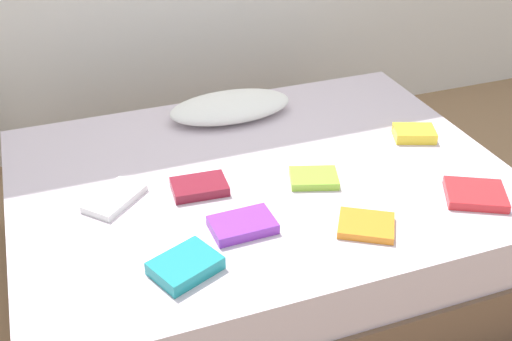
% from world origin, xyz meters
% --- Properties ---
extents(ground_plane, '(8.00, 8.00, 0.00)m').
position_xyz_m(ground_plane, '(0.00, 0.00, 0.00)').
color(ground_plane, '#93704C').
extents(bed, '(2.00, 1.50, 0.50)m').
position_xyz_m(bed, '(0.00, 0.00, 0.25)').
color(bed, brown).
rests_on(bed, ground).
extents(pillow, '(0.58, 0.29, 0.10)m').
position_xyz_m(pillow, '(0.04, 0.51, 0.55)').
color(pillow, white).
rests_on(pillow, bed).
extents(textbook_orange, '(0.25, 0.24, 0.03)m').
position_xyz_m(textbook_orange, '(0.22, -0.48, 0.51)').
color(textbook_orange, orange).
rests_on(textbook_orange, bed).
extents(textbook_maroon, '(0.22, 0.16, 0.04)m').
position_xyz_m(textbook_maroon, '(-0.27, -0.04, 0.52)').
color(textbook_maroon, maroon).
rests_on(textbook_maroon, bed).
extents(textbook_lime, '(0.22, 0.19, 0.03)m').
position_xyz_m(textbook_lime, '(0.18, -0.13, 0.52)').
color(textbook_lime, '#8CC638').
rests_on(textbook_lime, bed).
extents(textbook_white, '(0.27, 0.26, 0.03)m').
position_xyz_m(textbook_white, '(-0.59, 0.00, 0.51)').
color(textbook_white, white).
rests_on(textbook_white, bed).
extents(textbook_red, '(0.28, 0.27, 0.03)m').
position_xyz_m(textbook_red, '(0.70, -0.45, 0.52)').
color(textbook_red, red).
rests_on(textbook_red, bed).
extents(textbook_teal, '(0.25, 0.23, 0.05)m').
position_xyz_m(textbook_teal, '(-0.44, -0.48, 0.52)').
color(textbook_teal, teal).
rests_on(textbook_teal, bed).
extents(textbook_yellow, '(0.21, 0.18, 0.05)m').
position_xyz_m(textbook_yellow, '(0.74, 0.03, 0.52)').
color(textbook_yellow, yellow).
rests_on(textbook_yellow, bed).
extents(textbook_purple, '(0.23, 0.15, 0.04)m').
position_xyz_m(textbook_purple, '(-0.19, -0.33, 0.52)').
color(textbook_purple, purple).
rests_on(textbook_purple, bed).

